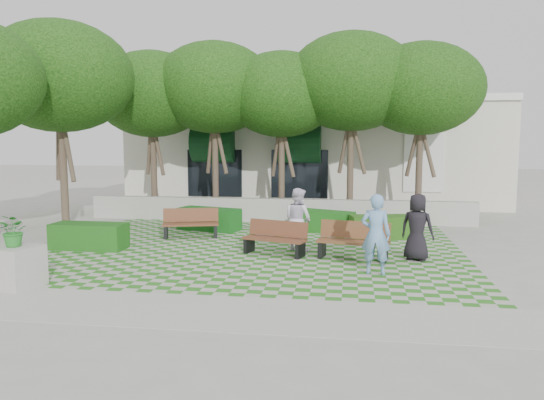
% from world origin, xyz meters
% --- Properties ---
extents(ground, '(90.00, 90.00, 0.00)m').
position_xyz_m(ground, '(0.00, 0.00, 0.00)').
color(ground, gray).
rests_on(ground, ground).
extents(lawn, '(12.00, 12.00, 0.00)m').
position_xyz_m(lawn, '(0.00, 1.00, 0.01)').
color(lawn, '#2B721E').
rests_on(lawn, ground).
extents(sidewalk_south, '(16.00, 2.00, 0.01)m').
position_xyz_m(sidewalk_south, '(0.00, -4.70, 0.01)').
color(sidewalk_south, '#9E9B93').
rests_on(sidewalk_south, ground).
extents(sidewalk_west, '(2.00, 12.00, 0.01)m').
position_xyz_m(sidewalk_west, '(-7.20, 1.00, 0.01)').
color(sidewalk_west, '#9E9B93').
rests_on(sidewalk_west, ground).
extents(retaining_wall, '(15.00, 0.36, 0.90)m').
position_xyz_m(retaining_wall, '(0.00, 6.20, 0.45)').
color(retaining_wall, '#9E9B93').
rests_on(retaining_wall, ground).
extents(bench_east, '(2.00, 1.02, 1.00)m').
position_xyz_m(bench_east, '(2.91, 0.13, 0.48)').
color(bench_east, brown).
rests_on(bench_east, ground).
extents(bench_mid, '(1.89, 1.13, 0.94)m').
position_xyz_m(bench_mid, '(0.76, 0.36, 0.45)').
color(bench_mid, '#562E1D').
rests_on(bench_mid, ground).
extents(bench_west, '(1.89, 1.04, 0.95)m').
position_xyz_m(bench_west, '(-2.33, 2.50, 0.46)').
color(bench_west, '#58301E').
rests_on(bench_west, ground).
extents(hedge_east, '(2.21, 1.24, 0.73)m').
position_xyz_m(hedge_east, '(3.89, 3.33, 0.36)').
color(hedge_east, '#204A13').
rests_on(hedge_east, ground).
extents(hedge_midright, '(2.23, 1.60, 0.73)m').
position_xyz_m(hedge_midright, '(1.91, 4.23, 0.36)').
color(hedge_midright, '#165215').
rests_on(hedge_midright, ground).
extents(hedge_midleft, '(2.36, 1.49, 0.77)m').
position_xyz_m(hedge_midleft, '(-2.13, 4.01, 0.38)').
color(hedge_midleft, '#144C19').
rests_on(hedge_midleft, ground).
extents(hedge_west, '(2.17, 0.90, 0.76)m').
position_xyz_m(hedge_west, '(-4.76, 0.33, 0.38)').
color(hedge_west, '#174B14').
rests_on(hedge_west, ground).
extents(planter_front, '(1.08, 1.08, 1.60)m').
position_xyz_m(planter_front, '(-4.36, -3.69, 0.65)').
color(planter_front, '#9E9B93').
rests_on(planter_front, ground).
extents(person_blue, '(0.76, 0.56, 1.93)m').
position_xyz_m(person_blue, '(3.42, -1.42, 0.97)').
color(person_blue, '#6A94C2').
rests_on(person_blue, ground).
extents(person_dark, '(1.03, 0.87, 1.79)m').
position_xyz_m(person_dark, '(4.57, 0.22, 0.89)').
color(person_dark, black).
rests_on(person_dark, ground).
extents(person_white, '(1.12, 1.09, 1.81)m').
position_xyz_m(person_white, '(1.32, 1.06, 0.91)').
color(person_white, silver).
rests_on(person_white, ground).
extents(tree_row, '(17.70, 13.40, 7.41)m').
position_xyz_m(tree_row, '(-1.86, 5.95, 5.18)').
color(tree_row, '#47382B').
rests_on(tree_row, ground).
extents(building, '(18.00, 8.92, 5.15)m').
position_xyz_m(building, '(0.93, 14.08, 2.52)').
color(building, beige).
rests_on(building, ground).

